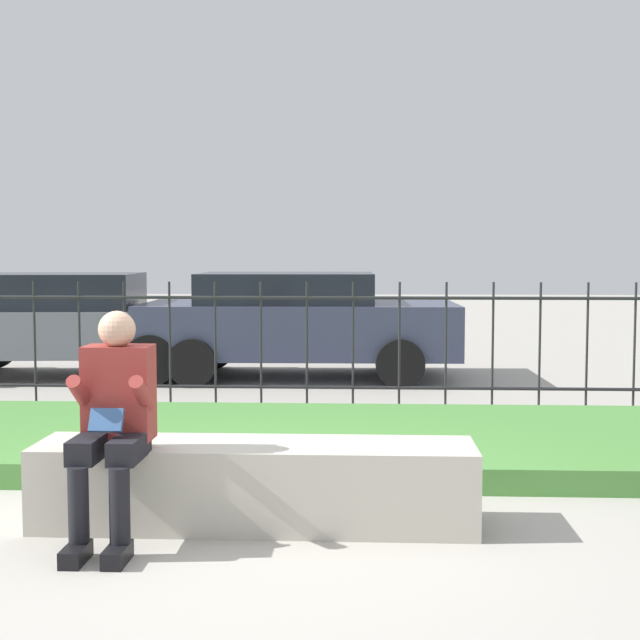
{
  "coord_description": "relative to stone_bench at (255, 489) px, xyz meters",
  "views": [
    {
      "loc": [
        0.79,
        -5.17,
        1.62
      ],
      "look_at": [
        0.41,
        2.73,
        1.02
      ],
      "focal_mm": 50.0,
      "sensor_mm": 36.0,
      "label": 1
    }
  ],
  "objects": [
    {
      "name": "person_seated_reader",
      "position": [
        -0.75,
        -0.32,
        0.49
      ],
      "size": [
        0.42,
        0.73,
        1.29
      ],
      "color": "black",
      "rests_on": "ground_plane"
    },
    {
      "name": "car_parked_left",
      "position": [
        -3.28,
        6.24,
        0.51
      ],
      "size": [
        4.11,
        2.18,
        1.36
      ],
      "rotation": [
        0.0,
        0.0,
        0.08
      ],
      "color": "slate",
      "rests_on": "ground_plane"
    },
    {
      "name": "iron_fence",
      "position": [
        -0.16,
        3.73,
        0.48
      ],
      "size": [
        7.43,
        0.03,
        1.33
      ],
      "color": "#232326",
      "rests_on": "ground_plane"
    },
    {
      "name": "car_parked_center",
      "position": [
        -0.22,
        6.34,
        0.51
      ],
      "size": [
        4.08,
        2.03,
        1.36
      ],
      "rotation": [
        0.0,
        0.0,
        0.02
      ],
      "color": "#383D56",
      "rests_on": "ground_plane"
    },
    {
      "name": "grass_berm",
      "position": [
        -0.16,
        1.99,
        -0.13
      ],
      "size": [
        9.43,
        2.57,
        0.18
      ],
      "color": "#4C893D",
      "rests_on": "ground_plane"
    },
    {
      "name": "stone_bench",
      "position": [
        0.0,
        0.0,
        0.0
      ],
      "size": [
        2.6,
        0.58,
        0.49
      ],
      "color": "#B7B2A3",
      "rests_on": "ground_plane"
    },
    {
      "name": "ground_plane",
      "position": [
        -0.16,
        0.0,
        -0.22
      ],
      "size": [
        60.0,
        60.0,
        0.0
      ],
      "primitive_type": "plane",
      "color": "#A8A399"
    }
  ]
}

